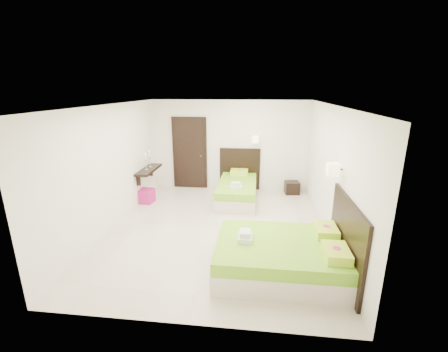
# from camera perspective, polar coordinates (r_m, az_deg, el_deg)

# --- Properties ---
(floor) EXTENTS (5.50, 5.50, 0.00)m
(floor) POSITION_cam_1_polar(r_m,az_deg,el_deg) (6.56, -1.19, -9.97)
(floor) COLOR beige
(floor) RESTS_ON ground
(bed_single) EXTENTS (1.18, 1.97, 1.63)m
(bed_single) POSITION_cam_1_polar(r_m,az_deg,el_deg) (8.11, 2.61, -2.42)
(bed_single) COLOR beige
(bed_single) RESTS_ON ground
(bed_double) EXTENTS (2.07, 1.76, 1.71)m
(bed_double) POSITION_cam_1_polar(r_m,az_deg,el_deg) (5.13, 11.51, -14.52)
(bed_double) COLOR beige
(bed_double) RESTS_ON ground
(nightstand) EXTENTS (0.43, 0.39, 0.35)m
(nightstand) POSITION_cam_1_polar(r_m,az_deg,el_deg) (8.79, 12.81, -2.17)
(nightstand) COLOR black
(nightstand) RESTS_ON ground
(ottoman) EXTENTS (0.40, 0.40, 0.36)m
(ottoman) POSITION_cam_1_polar(r_m,az_deg,el_deg) (8.17, -14.59, -3.69)
(ottoman) COLOR #A31562
(ottoman) RESTS_ON ground
(door) EXTENTS (1.02, 0.15, 2.14)m
(door) POSITION_cam_1_polar(r_m,az_deg,el_deg) (8.95, -6.54, 4.29)
(door) COLOR black
(door) RESTS_ON ground
(console_shelf) EXTENTS (0.35, 1.20, 0.78)m
(console_shelf) POSITION_cam_1_polar(r_m,az_deg,el_deg) (8.23, -14.21, 1.14)
(console_shelf) COLOR black
(console_shelf) RESTS_ON ground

